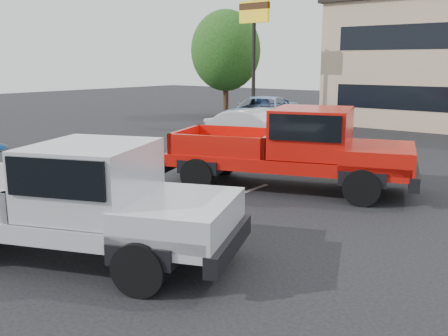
{
  "coord_description": "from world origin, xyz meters",
  "views": [
    {
      "loc": [
        3.79,
        -6.02,
        3.09
      ],
      "look_at": [
        -1.38,
        0.62,
        1.3
      ],
      "focal_mm": 40.0,
      "sensor_mm": 36.0,
      "label": 1
    }
  ],
  "objects": [
    {
      "name": "stripe_left",
      "position": [
        -3.0,
        2.0,
        0.0
      ],
      "size": [
        0.12,
        5.0,
        0.01
      ],
      "primitive_type": "cube",
      "color": "silver",
      "rests_on": "ground"
    },
    {
      "name": "tree_left",
      "position": [
        -14.0,
        17.0,
        3.73
      ],
      "size": [
        3.96,
        3.96,
        6.02
      ],
      "color": "#332114",
      "rests_on": "ground"
    },
    {
      "name": "motel_sign",
      "position": [
        -10.0,
        14.0,
        4.65
      ],
      "size": [
        1.6,
        0.22,
        6.0
      ],
      "color": "black",
      "rests_on": "ground"
    },
    {
      "name": "silver_sedan",
      "position": [
        -5.88,
        8.6,
        0.73
      ],
      "size": [
        4.55,
        1.98,
        1.46
      ],
      "primitive_type": "imported",
      "rotation": [
        0.0,
        0.0,
        1.47
      ],
      "color": "#AFB2B7",
      "rests_on": "ground"
    },
    {
      "name": "ground",
      "position": [
        0.0,
        0.0,
        0.0
      ],
      "size": [
        90.0,
        90.0,
        0.0
      ],
      "primitive_type": "plane",
      "color": "black",
      "rests_on": "ground"
    },
    {
      "name": "blue_suv",
      "position": [
        -8.93,
        13.14,
        0.78
      ],
      "size": [
        3.95,
        6.06,
        1.55
      ],
      "primitive_type": "imported",
      "rotation": [
        0.0,
        0.0,
        0.27
      ],
      "color": "#8FAFD6",
      "rests_on": "ground"
    },
    {
      "name": "red_pickup",
      "position": [
        -2.03,
        4.63,
        1.1
      ],
      "size": [
        6.46,
        3.96,
        2.01
      ],
      "rotation": [
        0.0,
        0.0,
        0.33
      ],
      "color": "black",
      "rests_on": "ground"
    },
    {
      "name": "silver_pickup",
      "position": [
        -2.62,
        -1.47,
        1.05
      ],
      "size": [
        6.01,
        3.98,
        2.06
      ],
      "rotation": [
        0.0,
        0.0,
        0.39
      ],
      "color": "black",
      "rests_on": "ground"
    }
  ]
}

